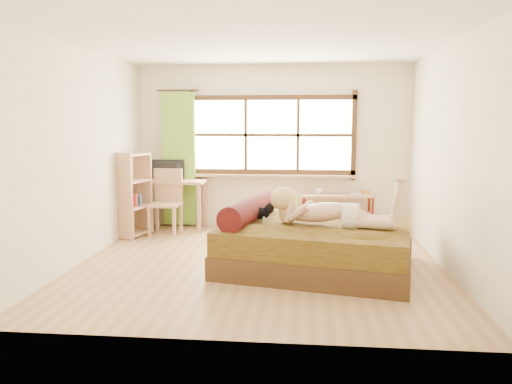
# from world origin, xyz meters

# --- Properties ---
(floor) EXTENTS (4.50, 4.50, 0.00)m
(floor) POSITION_xyz_m (0.00, 0.00, 0.00)
(floor) COLOR #9E754C
(floor) RESTS_ON ground
(ceiling) EXTENTS (4.50, 4.50, 0.00)m
(ceiling) POSITION_xyz_m (0.00, 0.00, 2.70)
(ceiling) COLOR white
(ceiling) RESTS_ON wall_back
(wall_back) EXTENTS (4.50, 0.00, 4.50)m
(wall_back) POSITION_xyz_m (0.00, 2.25, 1.35)
(wall_back) COLOR silver
(wall_back) RESTS_ON floor
(wall_front) EXTENTS (4.50, 0.00, 4.50)m
(wall_front) POSITION_xyz_m (0.00, -2.25, 1.35)
(wall_front) COLOR silver
(wall_front) RESTS_ON floor
(wall_left) EXTENTS (0.00, 4.50, 4.50)m
(wall_left) POSITION_xyz_m (-2.25, 0.00, 1.35)
(wall_left) COLOR silver
(wall_left) RESTS_ON floor
(wall_right) EXTENTS (0.00, 4.50, 4.50)m
(wall_right) POSITION_xyz_m (2.25, 0.00, 1.35)
(wall_right) COLOR silver
(wall_right) RESTS_ON floor
(window) EXTENTS (2.80, 0.16, 1.46)m
(window) POSITION_xyz_m (0.00, 2.22, 1.51)
(window) COLOR #FFEDBF
(window) RESTS_ON wall_back
(curtain) EXTENTS (0.55, 0.10, 2.20)m
(curtain) POSITION_xyz_m (-1.55, 2.13, 1.15)
(curtain) COLOR #4D9629
(curtain) RESTS_ON wall_back
(bed) EXTENTS (2.50, 2.16, 0.83)m
(bed) POSITION_xyz_m (0.65, -0.13, 0.30)
(bed) COLOR black
(bed) RESTS_ON floor
(woman) EXTENTS (1.59, 0.75, 0.65)m
(woman) POSITION_xyz_m (0.86, -0.19, 0.87)
(woman) COLOR #D7A78A
(woman) RESTS_ON bed
(kitten) EXTENTS (0.35, 0.20, 0.26)m
(kitten) POSITION_xyz_m (-0.01, -0.04, 0.68)
(kitten) COLOR black
(kitten) RESTS_ON bed
(desk) EXTENTS (1.32, 0.63, 0.82)m
(desk) POSITION_xyz_m (-1.73, 1.95, 0.71)
(desk) COLOR #A7825A
(desk) RESTS_ON floor
(monitor) EXTENTS (0.57, 0.09, 0.32)m
(monitor) POSITION_xyz_m (-1.73, 2.00, 0.98)
(monitor) COLOR black
(monitor) RESTS_ON desk
(chair) EXTENTS (0.47, 0.47, 1.03)m
(chair) POSITION_xyz_m (-1.63, 1.59, 0.57)
(chair) COLOR #A7825A
(chair) RESTS_ON floor
(pipe_shelf) EXTENTS (1.22, 0.41, 0.68)m
(pipe_shelf) POSITION_xyz_m (1.10, 2.07, 0.44)
(pipe_shelf) COLOR #A7825A
(pipe_shelf) RESTS_ON floor
(cup) EXTENTS (0.14, 0.14, 0.10)m
(cup) POSITION_xyz_m (0.79, 2.07, 0.65)
(cup) COLOR gray
(cup) RESTS_ON pipe_shelf
(book) EXTENTS (0.20, 0.26, 0.02)m
(book) POSITION_xyz_m (1.29, 2.07, 0.61)
(book) COLOR gray
(book) RESTS_ON pipe_shelf
(bookshelf) EXTENTS (0.46, 0.63, 1.30)m
(bookshelf) POSITION_xyz_m (-2.08, 1.35, 0.66)
(bookshelf) COLOR #A7825A
(bookshelf) RESTS_ON floor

